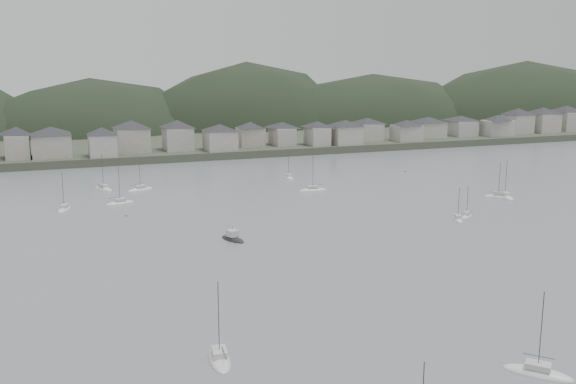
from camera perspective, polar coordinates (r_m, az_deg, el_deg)
name	(u,v)px	position (r m, az deg, el deg)	size (l,w,h in m)	color
ground	(471,329)	(99.67, 15.79, -11.47)	(900.00, 900.00, 0.00)	slate
far_shore_land	(149,127)	(374.08, -12.09, 5.60)	(900.00, 250.00, 3.00)	#383D2D
forested_ridge	(167,155)	(351.30, -10.58, 3.19)	(851.55, 103.94, 102.57)	black
waterfront_town	(309,131)	(279.25, 1.83, 5.40)	(451.48, 28.46, 12.92)	gray
sailboat_lead	(498,197)	(193.56, 17.97, -0.40)	(7.80, 6.85, 10.83)	silver
moored_fleet	(195,245)	(137.78, -8.12, -4.63)	(250.77, 175.22, 13.30)	silver
motor_launch_far	(233,239)	(141.29, -4.87, -4.10)	(4.95, 7.75, 3.75)	black
mooring_buoys	(299,227)	(150.78, 1.00, -3.12)	(154.07, 141.01, 0.70)	#BF873F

